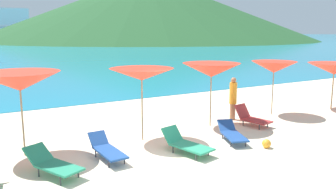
{
  "coord_description": "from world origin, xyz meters",
  "views": [
    {
      "loc": [
        -4.55,
        -7.54,
        3.44
      ],
      "look_at": [
        1.61,
        3.05,
        1.2
      ],
      "focal_mm": 37.17,
      "sensor_mm": 36.0,
      "label": 1
    }
  ],
  "objects_px": {
    "umbrella_3": "(142,74)",
    "lounge_chair_2": "(107,149)",
    "lounge_chair_4": "(252,117)",
    "umbrella_5": "(274,67)",
    "umbrella_6": "(334,69)",
    "umbrella_4": "(211,70)",
    "lounge_chair_0": "(52,163)",
    "beachgoer_0": "(233,97)",
    "lounge_chair_5": "(186,143)",
    "beach_ball": "(266,144)",
    "umbrella_2": "(20,81)",
    "lounge_chair_3": "(232,133)"
  },
  "relations": [
    {
      "from": "umbrella_4",
      "to": "lounge_chair_0",
      "type": "bearing_deg",
      "value": -164.3
    },
    {
      "from": "umbrella_2",
      "to": "lounge_chair_3",
      "type": "distance_m",
      "value": 6.46
    },
    {
      "from": "umbrella_3",
      "to": "lounge_chair_2",
      "type": "height_order",
      "value": "umbrella_3"
    },
    {
      "from": "lounge_chair_5",
      "to": "umbrella_4",
      "type": "bearing_deg",
      "value": 25.78
    },
    {
      "from": "lounge_chair_4",
      "to": "beach_ball",
      "type": "relative_size",
      "value": 5.28
    },
    {
      "from": "umbrella_6",
      "to": "lounge_chair_4",
      "type": "height_order",
      "value": "umbrella_6"
    },
    {
      "from": "umbrella_2",
      "to": "lounge_chair_2",
      "type": "distance_m",
      "value": 2.98
    },
    {
      "from": "lounge_chair_3",
      "to": "lounge_chair_0",
      "type": "bearing_deg",
      "value": -160.38
    },
    {
      "from": "umbrella_2",
      "to": "lounge_chair_3",
      "type": "relative_size",
      "value": 1.43
    },
    {
      "from": "lounge_chair_0",
      "to": "lounge_chair_2",
      "type": "distance_m",
      "value": 1.58
    },
    {
      "from": "lounge_chair_0",
      "to": "lounge_chair_4",
      "type": "distance_m",
      "value": 7.42
    },
    {
      "from": "umbrella_2",
      "to": "lounge_chair_4",
      "type": "relative_size",
      "value": 1.67
    },
    {
      "from": "umbrella_6",
      "to": "beach_ball",
      "type": "height_order",
      "value": "umbrella_6"
    },
    {
      "from": "umbrella_2",
      "to": "umbrella_6",
      "type": "distance_m",
      "value": 12.75
    },
    {
      "from": "lounge_chair_2",
      "to": "umbrella_5",
      "type": "bearing_deg",
      "value": 7.87
    },
    {
      "from": "lounge_chair_3",
      "to": "beach_ball",
      "type": "relative_size",
      "value": 6.15
    },
    {
      "from": "umbrella_5",
      "to": "lounge_chair_4",
      "type": "bearing_deg",
      "value": -156.04
    },
    {
      "from": "lounge_chair_2",
      "to": "lounge_chair_4",
      "type": "relative_size",
      "value": 1.19
    },
    {
      "from": "lounge_chair_0",
      "to": "beach_ball",
      "type": "height_order",
      "value": "lounge_chair_0"
    },
    {
      "from": "lounge_chair_2",
      "to": "lounge_chair_0",
      "type": "bearing_deg",
      "value": -168.12
    },
    {
      "from": "umbrella_3",
      "to": "beachgoer_0",
      "type": "relative_size",
      "value": 1.38
    },
    {
      "from": "umbrella_2",
      "to": "beach_ball",
      "type": "height_order",
      "value": "umbrella_2"
    },
    {
      "from": "umbrella_5",
      "to": "lounge_chair_4",
      "type": "xyz_separation_m",
      "value": [
        -1.96,
        -0.87,
        -1.69
      ]
    },
    {
      "from": "umbrella_3",
      "to": "lounge_chair_0",
      "type": "distance_m",
      "value": 3.87
    },
    {
      "from": "lounge_chair_0",
      "to": "beachgoer_0",
      "type": "bearing_deg",
      "value": -9.63
    },
    {
      "from": "lounge_chair_0",
      "to": "beach_ball",
      "type": "bearing_deg",
      "value": -35.79
    },
    {
      "from": "umbrella_6",
      "to": "beachgoer_0",
      "type": "xyz_separation_m",
      "value": [
        -5.04,
        0.79,
        -0.91
      ]
    },
    {
      "from": "umbrella_6",
      "to": "lounge_chair_4",
      "type": "xyz_separation_m",
      "value": [
        -5.0,
        -0.23,
        -1.51
      ]
    },
    {
      "from": "umbrella_4",
      "to": "lounge_chair_3",
      "type": "xyz_separation_m",
      "value": [
        -0.51,
        -1.81,
        -1.8
      ]
    },
    {
      "from": "umbrella_2",
      "to": "lounge_chair_0",
      "type": "bearing_deg",
      "value": -78.17
    },
    {
      "from": "umbrella_3",
      "to": "beach_ball",
      "type": "relative_size",
      "value": 8.59
    },
    {
      "from": "lounge_chair_4",
      "to": "beachgoer_0",
      "type": "xyz_separation_m",
      "value": [
        -0.04,
        1.02,
        0.6
      ]
    },
    {
      "from": "umbrella_3",
      "to": "umbrella_5",
      "type": "xyz_separation_m",
      "value": [
        6.21,
        0.4,
        -0.13
      ]
    },
    {
      "from": "umbrella_4",
      "to": "umbrella_6",
      "type": "relative_size",
      "value": 0.98
    },
    {
      "from": "umbrella_2",
      "to": "umbrella_4",
      "type": "distance_m",
      "value": 6.4
    },
    {
      "from": "umbrella_5",
      "to": "lounge_chair_5",
      "type": "relative_size",
      "value": 1.33
    },
    {
      "from": "lounge_chair_5",
      "to": "beach_ball",
      "type": "bearing_deg",
      "value": -34.84
    },
    {
      "from": "umbrella_3",
      "to": "beach_ball",
      "type": "distance_m",
      "value": 4.32
    },
    {
      "from": "beachgoer_0",
      "to": "umbrella_2",
      "type": "bearing_deg",
      "value": 147.45
    },
    {
      "from": "umbrella_4",
      "to": "lounge_chair_2",
      "type": "distance_m",
      "value": 5.0
    },
    {
      "from": "lounge_chair_4",
      "to": "beachgoer_0",
      "type": "distance_m",
      "value": 1.19
    },
    {
      "from": "umbrella_3",
      "to": "lounge_chair_2",
      "type": "bearing_deg",
      "value": -147.08
    },
    {
      "from": "umbrella_2",
      "to": "umbrella_3",
      "type": "xyz_separation_m",
      "value": [
        3.49,
        -0.37,
        0.02
      ]
    },
    {
      "from": "umbrella_2",
      "to": "lounge_chair_0",
      "type": "height_order",
      "value": "umbrella_2"
    },
    {
      "from": "umbrella_2",
      "to": "umbrella_4",
      "type": "height_order",
      "value": "umbrella_2"
    },
    {
      "from": "umbrella_2",
      "to": "beach_ball",
      "type": "xyz_separation_m",
      "value": [
        6.33,
        -2.96,
        -1.96
      ]
    },
    {
      "from": "lounge_chair_0",
      "to": "umbrella_4",
      "type": "bearing_deg",
      "value": -8.99
    },
    {
      "from": "umbrella_5",
      "to": "lounge_chair_2",
      "type": "xyz_separation_m",
      "value": [
        -7.79,
        -1.42,
        -1.71
      ]
    },
    {
      "from": "umbrella_4",
      "to": "beach_ball",
      "type": "height_order",
      "value": "umbrella_4"
    },
    {
      "from": "lounge_chair_0",
      "to": "lounge_chair_4",
      "type": "xyz_separation_m",
      "value": [
        7.36,
        0.95,
        -0.0
      ]
    }
  ]
}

